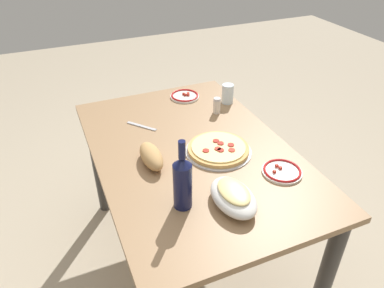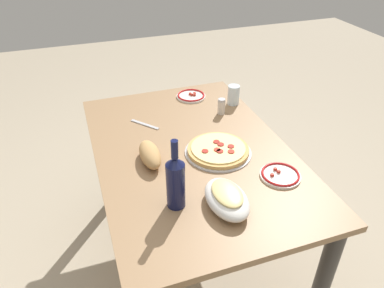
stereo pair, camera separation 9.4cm
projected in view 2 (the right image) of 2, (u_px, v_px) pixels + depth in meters
name	position (u px, v px, depth m)	size (l,w,h in m)	color
ground_plane	(192.00, 256.00, 2.09)	(8.00, 8.00, 0.00)	tan
dining_table	(192.00, 171.00, 1.74)	(1.30, 0.86, 0.74)	#93704C
pepperoni_pizza	(218.00, 150.00, 1.65)	(0.30, 0.30, 0.03)	#B7B7BC
baked_pasta_dish	(228.00, 197.00, 1.34)	(0.24, 0.15, 0.08)	white
wine_bottle	(176.00, 181.00, 1.31)	(0.07, 0.07, 0.29)	#141942
water_glass	(233.00, 95.00, 2.02)	(0.07, 0.07, 0.11)	silver
side_plate_near	(191.00, 96.00, 2.11)	(0.17, 0.17, 0.02)	white
side_plate_far	(280.00, 175.00, 1.51)	(0.17, 0.17, 0.02)	white
bread_loaf	(150.00, 154.00, 1.58)	(0.20, 0.08, 0.08)	tan
spice_shaker	(221.00, 107.00, 1.93)	(0.04, 0.04, 0.09)	silver
fork_left	(145.00, 124.00, 1.86)	(0.17, 0.02, 0.01)	#B7B7BC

